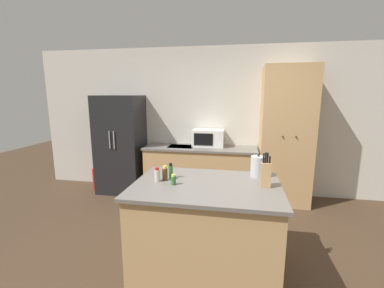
# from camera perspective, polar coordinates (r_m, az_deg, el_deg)

# --- Properties ---
(ground_plane) EXTENTS (14.00, 14.00, 0.00)m
(ground_plane) POSITION_cam_1_polar(r_m,az_deg,el_deg) (2.92, 5.04, -26.71)
(ground_plane) COLOR #423021
(wall_back) EXTENTS (7.20, 0.06, 2.60)m
(wall_back) POSITION_cam_1_polar(r_m,az_deg,el_deg) (4.66, 8.00, 4.98)
(wall_back) COLOR beige
(wall_back) RESTS_ON ground_plane
(refrigerator) EXTENTS (0.79, 0.65, 1.76)m
(refrigerator) POSITION_cam_1_polar(r_m,az_deg,el_deg) (4.86, -15.54, -0.07)
(refrigerator) COLOR black
(refrigerator) RESTS_ON ground_plane
(back_counter) EXTENTS (1.93, 0.63, 0.88)m
(back_counter) POSITION_cam_1_polar(r_m,az_deg,el_deg) (4.55, 1.84, -6.08)
(back_counter) COLOR tan
(back_counter) RESTS_ON ground_plane
(pantry_cabinet) EXTENTS (0.80, 0.63, 2.23)m
(pantry_cabinet) POSITION_cam_1_polar(r_m,az_deg,el_deg) (4.42, 20.08, 1.62)
(pantry_cabinet) COLOR tan
(pantry_cabinet) RESTS_ON ground_plane
(kitchen_island) EXTENTS (1.43, 1.01, 0.92)m
(kitchen_island) POSITION_cam_1_polar(r_m,az_deg,el_deg) (2.73, 3.09, -17.93)
(kitchen_island) COLOR tan
(kitchen_island) RESTS_ON ground_plane
(microwave) EXTENTS (0.54, 0.34, 0.29)m
(microwave) POSITION_cam_1_polar(r_m,az_deg,el_deg) (4.51, 3.63, 1.37)
(microwave) COLOR white
(microwave) RESTS_ON back_counter
(knife_block) EXTENTS (0.09, 0.06, 0.34)m
(knife_block) POSITION_cam_1_polar(r_m,az_deg,el_deg) (2.52, 16.06, -6.44)
(knife_block) COLOR tan
(knife_block) RESTS_ON kitchen_island
(spice_bottle_tall_dark) EXTENTS (0.06, 0.06, 0.15)m
(spice_bottle_tall_dark) POSITION_cam_1_polar(r_m,az_deg,el_deg) (2.61, -7.74, -6.83)
(spice_bottle_tall_dark) COLOR beige
(spice_bottle_tall_dark) RESTS_ON kitchen_island
(spice_bottle_short_red) EXTENTS (0.05, 0.05, 0.15)m
(spice_bottle_short_red) POSITION_cam_1_polar(r_m,az_deg,el_deg) (2.64, -6.04, -6.54)
(spice_bottle_short_red) COLOR #563319
(spice_bottle_short_red) RESTS_ON kitchen_island
(spice_bottle_amber_oil) EXTENTS (0.05, 0.05, 0.16)m
(spice_bottle_amber_oil) POSITION_cam_1_polar(r_m,az_deg,el_deg) (2.70, -4.76, -6.02)
(spice_bottle_amber_oil) COLOR #337033
(spice_bottle_amber_oil) RESTS_ON kitchen_island
(spice_bottle_green_herb) EXTENTS (0.05, 0.05, 0.10)m
(spice_bottle_green_herb) POSITION_cam_1_polar(r_m,az_deg,el_deg) (2.52, -4.14, -7.94)
(spice_bottle_green_herb) COLOR #337033
(spice_bottle_green_herb) RESTS_ON kitchen_island
(kettle) EXTENTS (0.16, 0.16, 0.24)m
(kettle) POSITION_cam_1_polar(r_m,az_deg,el_deg) (2.81, 14.46, -4.87)
(kettle) COLOR #B2B5B7
(kettle) RESTS_ON kitchen_island
(fire_extinguisher) EXTENTS (0.13, 0.13, 0.45)m
(fire_extinguisher) POSITION_cam_1_polar(r_m,az_deg,el_deg) (5.29, -20.53, -7.10)
(fire_extinguisher) COLOR red
(fire_extinguisher) RESTS_ON ground_plane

